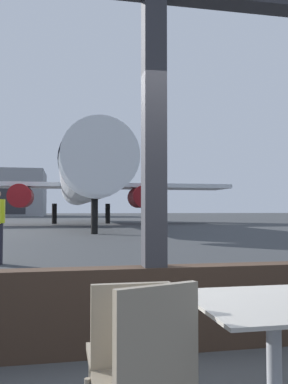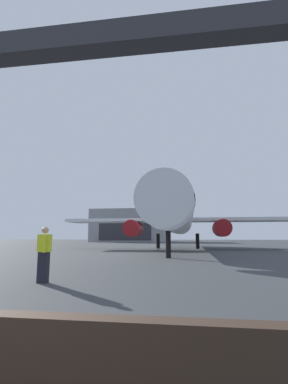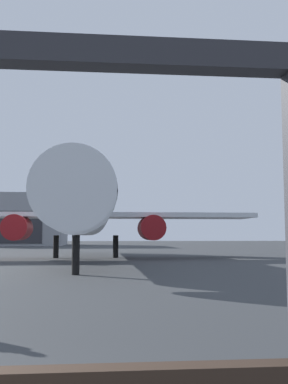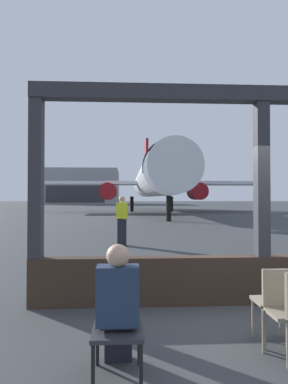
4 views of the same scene
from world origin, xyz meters
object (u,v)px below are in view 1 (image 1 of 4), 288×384
at_px(dining_table, 274,357).
at_px(airplane, 83,181).
at_px(cafe_chair_window_right, 128,348).
at_px(cafe_chair_aisle_left, 146,370).

relative_size(dining_table, airplane, 0.03).
bearing_deg(cafe_chair_window_right, airplane, 87.79).
relative_size(cafe_chair_window_right, airplane, 0.03).
bearing_deg(airplane, dining_table, -90.82).
bearing_deg(airplane, cafe_chair_window_right, -92.21).
xyz_separation_m(dining_table, cafe_chair_window_right, (-0.78, 0.09, 0.07)).
height_order(cafe_chair_aisle_left, airplane, airplane).
height_order(dining_table, airplane, airplane).
xyz_separation_m(dining_table, cafe_chair_aisle_left, (-0.75, -0.25, 0.08)).
distance_m(cafe_chair_window_right, cafe_chair_aisle_left, 0.34).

